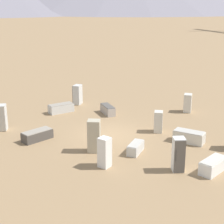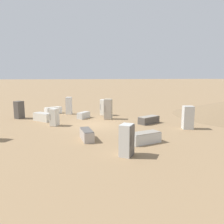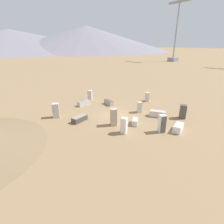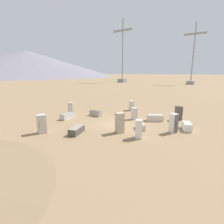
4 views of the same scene
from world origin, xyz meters
name	(u,v)px [view 1 (image 1 of 4)]	position (x,y,z in m)	size (l,w,h in m)	color
ground_plane	(110,135)	(0.00, 0.00, 0.00)	(1000.00, 1000.00, 0.00)	#937551
discarded_fridge_0	(189,137)	(-3.20, -3.90, 0.37)	(2.00, 1.73, 0.74)	beige
discarded_fridge_1	(213,166)	(-7.05, -2.59, 0.36)	(1.35, 1.91, 0.72)	white
discarded_fridge_2	(105,152)	(-4.07, 2.24, 0.83)	(0.78, 0.79, 1.66)	white
discarded_fridge_3	(77,95)	(7.68, -0.58, 0.81)	(0.95, 0.95, 1.62)	silver
discarded_fridge_4	(61,108)	(6.10, 1.37, 0.33)	(1.02, 2.00, 0.67)	silver
discarded_fridge_5	(94,136)	(-1.94, 1.95, 0.96)	(0.94, 0.95, 1.92)	#B2A88E
discarded_fridge_6	(178,155)	(-6.16, -1.01, 0.92)	(0.80, 0.77, 1.84)	white
discarded_fridge_7	(136,148)	(-3.17, -0.13, 0.30)	(1.40, 1.47, 0.60)	silver
discarded_fridge_9	(108,110)	(4.18, -1.74, 0.33)	(1.77, 0.71, 0.67)	#A89E93
discarded_fridge_10	(188,103)	(1.99, -7.58, 0.72)	(0.95, 0.93, 1.43)	beige
discarded_fridge_11	(158,122)	(-0.79, -3.17, 0.71)	(0.88, 0.84, 1.43)	beige
discarded_fridge_12	(0,118)	(4.05, 6.27, 0.89)	(0.92, 0.96, 1.78)	silver
discarded_fridge_13	(37,135)	(1.22, 4.52, 0.31)	(1.36, 2.08, 0.63)	#4C4742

